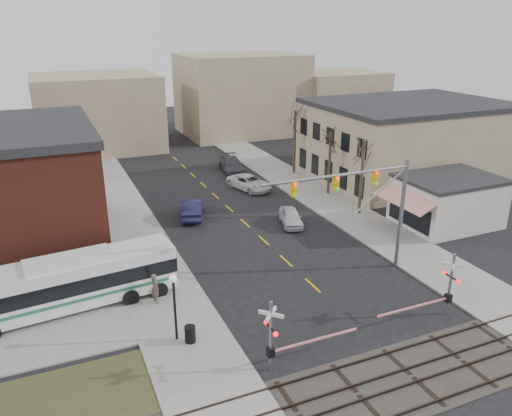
{
  "coord_description": "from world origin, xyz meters",
  "views": [
    {
      "loc": [
        -15.17,
        -23.57,
        16.58
      ],
      "look_at": [
        -1.31,
        8.56,
        3.5
      ],
      "focal_mm": 35.0,
      "sensor_mm": 36.0,
      "label": 1
    }
  ],
  "objects_px": {
    "pedestrian_far": "(156,269)",
    "transit_bus": "(72,282)",
    "car_b": "(192,208)",
    "car_d": "(232,165)",
    "rr_crossing_west": "(278,335)",
    "traffic_signal_mast": "(368,196)",
    "car_c": "(249,183)",
    "car_a": "(291,217)",
    "rr_crossing_east": "(444,286)",
    "street_lamp": "(174,293)",
    "trash_bin": "(190,334)",
    "pedestrian_near": "(155,288)"
  },
  "relations": [
    {
      "from": "car_b",
      "to": "rr_crossing_east",
      "type": "bearing_deg",
      "value": 129.4
    },
    {
      "from": "car_a",
      "to": "pedestrian_far",
      "type": "bearing_deg",
      "value": -141.05
    },
    {
      "from": "car_a",
      "to": "car_b",
      "type": "bearing_deg",
      "value": 161.19
    },
    {
      "from": "rr_crossing_east",
      "to": "pedestrian_far",
      "type": "relative_size",
      "value": 3.41
    },
    {
      "from": "rr_crossing_west",
      "to": "rr_crossing_east",
      "type": "relative_size",
      "value": 1.0
    },
    {
      "from": "car_d",
      "to": "pedestrian_near",
      "type": "height_order",
      "value": "pedestrian_near"
    },
    {
      "from": "transit_bus",
      "to": "rr_crossing_west",
      "type": "bearing_deg",
      "value": -48.22
    },
    {
      "from": "traffic_signal_mast",
      "to": "car_b",
      "type": "xyz_separation_m",
      "value": [
        -7.8,
        15.28,
        -4.96
      ]
    },
    {
      "from": "rr_crossing_east",
      "to": "car_c",
      "type": "bearing_deg",
      "value": 92.76
    },
    {
      "from": "car_a",
      "to": "car_c",
      "type": "bearing_deg",
      "value": 103.96
    },
    {
      "from": "pedestrian_far",
      "to": "transit_bus",
      "type": "bearing_deg",
      "value": 156.39
    },
    {
      "from": "car_a",
      "to": "car_c",
      "type": "height_order",
      "value": "car_c"
    },
    {
      "from": "traffic_signal_mast",
      "to": "pedestrian_far",
      "type": "relative_size",
      "value": 6.64
    },
    {
      "from": "car_d",
      "to": "car_c",
      "type": "bearing_deg",
      "value": -86.35
    },
    {
      "from": "transit_bus",
      "to": "pedestrian_near",
      "type": "relative_size",
      "value": 6.43
    },
    {
      "from": "transit_bus",
      "to": "car_d",
      "type": "bearing_deg",
      "value": 50.96
    },
    {
      "from": "street_lamp",
      "to": "pedestrian_far",
      "type": "height_order",
      "value": "street_lamp"
    },
    {
      "from": "car_b",
      "to": "transit_bus",
      "type": "bearing_deg",
      "value": 64.04
    },
    {
      "from": "rr_crossing_west",
      "to": "street_lamp",
      "type": "bearing_deg",
      "value": 133.48
    },
    {
      "from": "car_c",
      "to": "street_lamp",
      "type": "bearing_deg",
      "value": -138.7
    },
    {
      "from": "rr_crossing_west",
      "to": "traffic_signal_mast",
      "type": "bearing_deg",
      "value": 34.89
    },
    {
      "from": "car_b",
      "to": "pedestrian_near",
      "type": "relative_size",
      "value": 2.53
    },
    {
      "from": "rr_crossing_east",
      "to": "pedestrian_near",
      "type": "relative_size",
      "value": 2.83
    },
    {
      "from": "pedestrian_far",
      "to": "trash_bin",
      "type": "bearing_deg",
      "value": -127.61
    },
    {
      "from": "traffic_signal_mast",
      "to": "rr_crossing_east",
      "type": "xyz_separation_m",
      "value": [
        1.3,
        -6.32,
        -3.82
      ]
    },
    {
      "from": "car_b",
      "to": "pedestrian_near",
      "type": "distance_m",
      "value": 14.93
    },
    {
      "from": "traffic_signal_mast",
      "to": "car_c",
      "type": "xyz_separation_m",
      "value": [
        0.01,
        20.48,
        -5.04
      ]
    },
    {
      "from": "street_lamp",
      "to": "traffic_signal_mast",
      "type": "bearing_deg",
      "value": 10.15
    },
    {
      "from": "car_b",
      "to": "car_d",
      "type": "distance_m",
      "value": 14.66
    },
    {
      "from": "pedestrian_near",
      "to": "car_c",
      "type": "bearing_deg",
      "value": -52.33
    },
    {
      "from": "transit_bus",
      "to": "car_c",
      "type": "bearing_deg",
      "value": 42.44
    },
    {
      "from": "pedestrian_near",
      "to": "pedestrian_far",
      "type": "bearing_deg",
      "value": -28.79
    },
    {
      "from": "trash_bin",
      "to": "car_a",
      "type": "relative_size",
      "value": 0.23
    },
    {
      "from": "car_d",
      "to": "transit_bus",
      "type": "bearing_deg",
      "value": -120.06
    },
    {
      "from": "car_b",
      "to": "car_d",
      "type": "height_order",
      "value": "car_d"
    },
    {
      "from": "street_lamp",
      "to": "pedestrian_far",
      "type": "relative_size",
      "value": 2.42
    },
    {
      "from": "car_d",
      "to": "pedestrian_far",
      "type": "xyz_separation_m",
      "value": [
        -14.08,
        -22.58,
        0.09
      ]
    },
    {
      "from": "rr_crossing_west",
      "to": "car_b",
      "type": "relative_size",
      "value": 1.12
    },
    {
      "from": "pedestrian_near",
      "to": "pedestrian_far",
      "type": "relative_size",
      "value": 1.21
    },
    {
      "from": "rr_crossing_west",
      "to": "rr_crossing_east",
      "type": "bearing_deg",
      "value": 2.7
    },
    {
      "from": "trash_bin",
      "to": "pedestrian_far",
      "type": "relative_size",
      "value": 0.58
    },
    {
      "from": "traffic_signal_mast",
      "to": "rr_crossing_east",
      "type": "height_order",
      "value": "traffic_signal_mast"
    },
    {
      "from": "rr_crossing_west",
      "to": "pedestrian_near",
      "type": "distance_m",
      "value": 9.68
    },
    {
      "from": "rr_crossing_west",
      "to": "pedestrian_near",
      "type": "xyz_separation_m",
      "value": [
        -4.33,
        8.61,
        -0.86
      ]
    },
    {
      "from": "car_a",
      "to": "car_d",
      "type": "relative_size",
      "value": 0.69
    },
    {
      "from": "rr_crossing_west",
      "to": "pedestrian_far",
      "type": "height_order",
      "value": "rr_crossing_west"
    },
    {
      "from": "rr_crossing_east",
      "to": "car_c",
      "type": "distance_m",
      "value": 26.86
    },
    {
      "from": "car_a",
      "to": "pedestrian_far",
      "type": "relative_size",
      "value": 2.48
    },
    {
      "from": "rr_crossing_west",
      "to": "car_b",
      "type": "distance_m",
      "value": 22.25
    },
    {
      "from": "trash_bin",
      "to": "car_b",
      "type": "distance_m",
      "value": 19.15
    }
  ]
}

